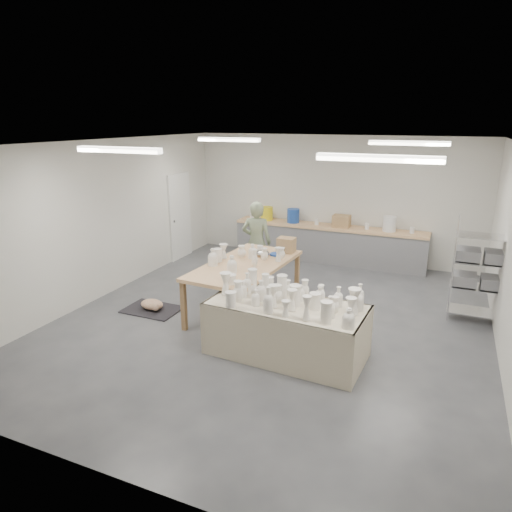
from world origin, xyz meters
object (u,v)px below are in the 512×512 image
at_px(drying_table, 287,326).
at_px(potter, 257,242).
at_px(red_stool, 261,263).
at_px(work_table, 249,263).

xyz_separation_m(drying_table, potter, (-1.66, 2.77, 0.41)).
bearing_deg(red_stool, work_table, -74.90).
bearing_deg(work_table, drying_table, -44.14).
height_order(drying_table, red_stool, drying_table).
relative_size(drying_table, work_table, 0.94).
distance_m(drying_table, work_table, 1.84).
distance_m(drying_table, potter, 3.25).
distance_m(work_table, potter, 1.51).
bearing_deg(potter, red_stool, -100.83).
bearing_deg(work_table, potter, 111.66).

